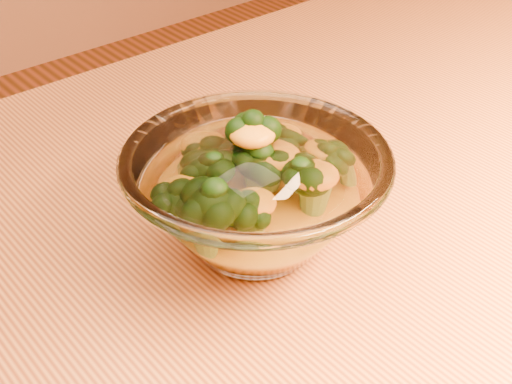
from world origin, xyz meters
TOP-DOWN VIEW (x-y plane):
  - table at (0.00, 0.00)m, footprint 1.20×0.80m
  - glass_bowl at (-0.09, 0.03)m, footprint 0.21×0.21m
  - cheese_sauce at (-0.09, 0.03)m, footprint 0.11×0.11m
  - broccoli_heap at (-0.09, 0.03)m, footprint 0.15×0.12m

SIDE VIEW (x-z plane):
  - table at x=0.00m, z-range 0.28..1.03m
  - cheese_sauce at x=-0.09m, z-range 0.76..0.79m
  - glass_bowl at x=-0.09m, z-range 0.75..0.84m
  - broccoli_heap at x=-0.09m, z-range 0.77..0.85m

